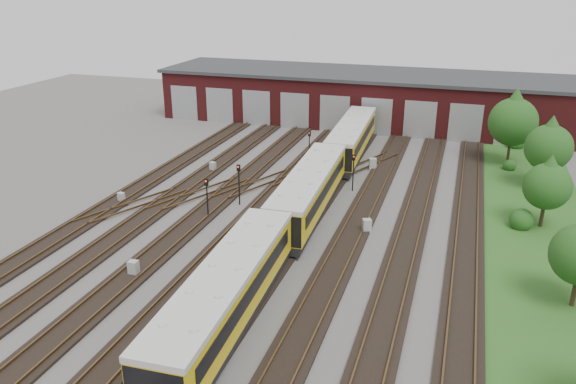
% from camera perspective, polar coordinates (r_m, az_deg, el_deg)
% --- Properties ---
extents(ground, '(120.00, 120.00, 0.00)m').
position_cam_1_polar(ground, '(37.50, -4.59, -7.10)').
color(ground, '#494744').
rests_on(ground, ground).
extents(track_network, '(30.40, 70.00, 0.33)m').
position_cam_1_polar(track_network, '(37.99, -4.49, -6.53)').
color(track_network, black).
rests_on(track_network, ground).
extents(maintenance_shed, '(51.00, 12.50, 6.35)m').
position_cam_1_polar(maintenance_shed, '(73.01, 7.43, 9.55)').
color(maintenance_shed, '#581618').
rests_on(maintenance_shed, ground).
extents(grass_verge, '(8.00, 55.00, 0.05)m').
position_cam_1_polar(grass_verge, '(44.52, 24.17, -4.23)').
color(grass_verge, '#26531B').
rests_on(grass_verge, ground).
extents(metro_train, '(3.51, 47.92, 3.27)m').
position_cam_1_polar(metro_train, '(43.79, 2.21, 0.12)').
color(metro_train, black).
rests_on(metro_train, ground).
extents(signal_mast_0, '(0.30, 0.28, 3.28)m').
position_cam_1_polar(signal_mast_0, '(43.47, -8.24, -0.09)').
color(signal_mast_0, black).
rests_on(signal_mast_0, ground).
extents(signal_mast_1, '(0.29, 0.27, 3.48)m').
position_cam_1_polar(signal_mast_1, '(45.74, -5.01, 1.29)').
color(signal_mast_1, black).
rests_on(signal_mast_1, ground).
extents(signal_mast_2, '(0.26, 0.25, 2.95)m').
position_cam_1_polar(signal_mast_2, '(57.33, 2.18, 5.15)').
color(signal_mast_2, black).
rests_on(signal_mast_2, ground).
extents(signal_mast_3, '(0.28, 0.26, 3.33)m').
position_cam_1_polar(signal_mast_3, '(48.96, 6.66, 2.46)').
color(signal_mast_3, black).
rests_on(signal_mast_3, ground).
extents(relay_cabinet_0, '(0.62, 0.56, 0.85)m').
position_cam_1_polar(relay_cabinet_0, '(48.69, -16.58, -0.55)').
color(relay_cabinet_0, '#A5A8AA').
rests_on(relay_cabinet_0, ground).
extents(relay_cabinet_1, '(0.58, 0.49, 0.90)m').
position_cam_1_polar(relay_cabinet_1, '(54.66, -7.65, 2.57)').
color(relay_cabinet_1, '#A5A8AA').
rests_on(relay_cabinet_1, ground).
extents(relay_cabinet_2, '(0.61, 0.51, 1.00)m').
position_cam_1_polar(relay_cabinet_2, '(36.92, -15.42, -7.47)').
color(relay_cabinet_2, '#A5A8AA').
rests_on(relay_cabinet_2, ground).
extents(relay_cabinet_3, '(0.82, 0.75, 1.12)m').
position_cam_1_polar(relay_cabinet_3, '(55.23, 8.59, 2.84)').
color(relay_cabinet_3, '#A5A8AA').
rests_on(relay_cabinet_3, ground).
extents(relay_cabinet_4, '(0.77, 0.72, 1.03)m').
position_cam_1_polar(relay_cabinet_4, '(41.70, 8.02, -3.42)').
color(relay_cabinet_4, '#A5A8AA').
rests_on(relay_cabinet_4, ground).
extents(tree_0, '(4.66, 4.66, 7.73)m').
position_cam_1_polar(tree_0, '(58.92, 21.97, 7.15)').
color(tree_0, '#302515').
rests_on(tree_0, ground).
extents(tree_1, '(3.45, 3.45, 5.71)m').
position_cam_1_polar(tree_1, '(45.18, 24.92, 1.01)').
color(tree_1, '#302515').
rests_on(tree_1, ground).
extents(tree_2, '(4.02, 4.02, 6.66)m').
position_cam_1_polar(tree_2, '(53.47, 25.03, 4.61)').
color(tree_2, '#302515').
rests_on(tree_2, ground).
extents(bush_0, '(1.77, 1.77, 1.77)m').
position_cam_1_polar(bush_0, '(45.33, 22.67, -2.36)').
color(bush_0, '#184112').
rests_on(bush_0, ground).
extents(bush_1, '(1.22, 1.22, 1.22)m').
position_cam_1_polar(bush_1, '(58.54, 21.61, 2.66)').
color(bush_1, '#184112').
rests_on(bush_1, ground).
extents(bush_2, '(1.75, 1.75, 1.75)m').
position_cam_1_polar(bush_2, '(66.38, 22.20, 4.90)').
color(bush_2, '#184112').
rests_on(bush_2, ground).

